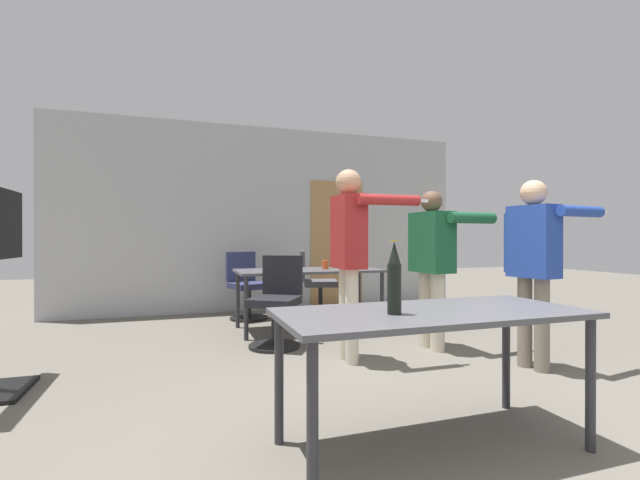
# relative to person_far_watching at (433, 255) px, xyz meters

# --- Properties ---
(back_wall) EXTENTS (6.40, 0.12, 2.85)m
(back_wall) POSITION_rel_person_far_watching_xyz_m (-1.03, 2.89, 0.47)
(back_wall) COLOR #B2B5B7
(back_wall) RESTS_ON ground_plane
(conference_table_near) EXTENTS (1.65, 0.72, 0.73)m
(conference_table_near) POSITION_rel_person_far_watching_xyz_m (-1.17, -1.77, -0.29)
(conference_table_near) COLOR #4C4C51
(conference_table_near) RESTS_ON ground_plane
(conference_table_far) EXTENTS (1.77, 0.81, 0.73)m
(conference_table_far) POSITION_rel_person_far_watching_xyz_m (-0.91, 1.29, -0.28)
(conference_table_far) COLOR #4C4C51
(conference_table_far) RESTS_ON ground_plane
(person_far_watching) EXTENTS (0.78, 0.68, 1.59)m
(person_far_watching) POSITION_rel_person_far_watching_xyz_m (0.00, 0.00, 0.00)
(person_far_watching) COLOR beige
(person_far_watching) RESTS_ON ground_plane
(person_center_tall) EXTENTS (0.79, 0.57, 1.61)m
(person_center_tall) POSITION_rel_person_far_watching_xyz_m (0.44, -0.86, 0.03)
(person_center_tall) COLOR slate
(person_center_tall) RESTS_ON ground_plane
(person_left_plaid) EXTENTS (0.78, 0.59, 1.74)m
(person_left_plaid) POSITION_rel_person_far_watching_xyz_m (-0.96, -0.14, 0.12)
(person_left_plaid) COLOR beige
(person_left_plaid) RESTS_ON ground_plane
(office_chair_mid_tucked) EXTENTS (0.66, 0.68, 0.93)m
(office_chair_mid_tucked) POSITION_rel_person_far_watching_xyz_m (-1.47, 0.61, -0.51)
(office_chair_mid_tucked) COLOR black
(office_chair_mid_tucked) RESTS_ON ground_plane
(office_chair_side_rolled) EXTENTS (0.62, 0.57, 0.93)m
(office_chair_side_rolled) POSITION_rel_person_far_watching_xyz_m (-0.58, 2.08, -0.51)
(office_chair_side_rolled) COLOR black
(office_chair_side_rolled) RESTS_ON ground_plane
(office_chair_far_left) EXTENTS (0.58, 0.63, 0.92)m
(office_chair_far_left) POSITION_rel_person_far_watching_xyz_m (-1.54, 2.23, -0.52)
(office_chair_far_left) COLOR black
(office_chair_far_left) RESTS_ON ground_plane
(beer_bottle) EXTENTS (0.07, 0.07, 0.37)m
(beer_bottle) POSITION_rel_person_far_watching_xyz_m (-1.42, -1.81, -0.04)
(beer_bottle) COLOR black
(beer_bottle) RESTS_ON conference_table_near
(drink_cup) EXTENTS (0.08, 0.08, 0.11)m
(drink_cup) POSITION_rel_person_far_watching_xyz_m (-0.70, 1.30, -0.16)
(drink_cup) COLOR #E05123
(drink_cup) RESTS_ON conference_table_far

